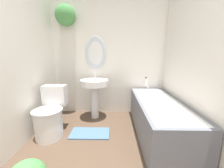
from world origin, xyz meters
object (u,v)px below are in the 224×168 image
Objects in this scene: bathtub at (158,117)px; shampoo_bottle at (146,82)px; toilet at (50,116)px; pedestal_sink at (94,89)px.

bathtub is 0.84m from shampoo_bottle.
bathtub is 9.14× the size of shampoo_bottle.
toilet is 1.85m from shampoo_bottle.
toilet is 0.45× the size of bathtub.
bathtub is at bearing -85.89° from shampoo_bottle.
toilet is 0.86× the size of pedestal_sink.
toilet is at bearing -154.37° from shampoo_bottle.
shampoo_bottle is at bearing 8.12° from pedestal_sink.
shampoo_bottle reaches higher than toilet.
shampoo_bottle reaches higher than bathtub.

